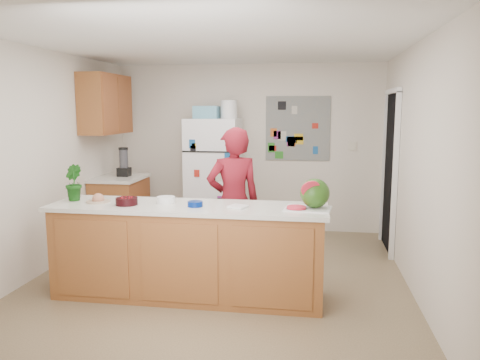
% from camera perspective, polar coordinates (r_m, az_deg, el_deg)
% --- Properties ---
extents(floor, '(4.00, 4.50, 0.02)m').
position_cam_1_polar(floor, '(5.22, -2.60, -12.07)').
color(floor, brown).
rests_on(floor, ground).
extents(wall_back, '(4.00, 0.02, 2.50)m').
position_cam_1_polar(wall_back, '(7.13, 0.96, 3.93)').
color(wall_back, beige).
rests_on(wall_back, ground).
extents(wall_left, '(0.02, 4.50, 2.50)m').
position_cam_1_polar(wall_left, '(5.67, -23.03, 2.04)').
color(wall_left, beige).
rests_on(wall_left, ground).
extents(wall_right, '(0.02, 4.50, 2.50)m').
position_cam_1_polar(wall_right, '(4.92, 20.88, 1.26)').
color(wall_right, beige).
rests_on(wall_right, ground).
extents(ceiling, '(4.00, 4.50, 0.02)m').
position_cam_1_polar(ceiling, '(4.93, -2.81, 16.52)').
color(ceiling, white).
rests_on(ceiling, wall_back).
extents(doorway, '(0.03, 0.85, 2.04)m').
position_cam_1_polar(doorway, '(6.36, 17.90, 0.86)').
color(doorway, black).
rests_on(doorway, ground).
extents(peninsula_base, '(2.60, 0.62, 0.88)m').
position_cam_1_polar(peninsula_base, '(4.65, -6.33, -8.84)').
color(peninsula_base, brown).
rests_on(peninsula_base, floor).
extents(peninsula_top, '(2.68, 0.70, 0.04)m').
position_cam_1_polar(peninsula_top, '(4.54, -6.42, -3.29)').
color(peninsula_top, silver).
rests_on(peninsula_top, peninsula_base).
extents(side_counter_base, '(0.60, 0.80, 0.86)m').
position_cam_1_polar(side_counter_base, '(6.83, -14.36, -3.50)').
color(side_counter_base, brown).
rests_on(side_counter_base, floor).
extents(side_counter_top, '(0.64, 0.84, 0.04)m').
position_cam_1_polar(side_counter_top, '(6.76, -14.50, 0.24)').
color(side_counter_top, silver).
rests_on(side_counter_top, side_counter_base).
extents(upper_cabinets, '(0.35, 1.00, 0.80)m').
position_cam_1_polar(upper_cabinets, '(6.70, -16.03, 8.86)').
color(upper_cabinets, brown).
rests_on(upper_cabinets, wall_left).
extents(refrigerator, '(0.75, 0.70, 1.70)m').
position_cam_1_polar(refrigerator, '(6.88, -3.20, 0.40)').
color(refrigerator, silver).
rests_on(refrigerator, floor).
extents(fridge_top_bin, '(0.35, 0.28, 0.18)m').
position_cam_1_polar(fridge_top_bin, '(6.83, -4.09, 8.24)').
color(fridge_top_bin, '#5999B2').
rests_on(fridge_top_bin, refrigerator).
extents(photo_collage, '(0.95, 0.01, 0.95)m').
position_cam_1_polar(photo_collage, '(7.03, 7.05, 6.25)').
color(photo_collage, slate).
rests_on(photo_collage, wall_back).
extents(person, '(0.71, 0.60, 1.64)m').
position_cam_1_polar(person, '(5.15, -0.80, -2.70)').
color(person, maroon).
rests_on(person, floor).
extents(blender_appliance, '(0.12, 0.12, 0.38)m').
position_cam_1_polar(blender_appliance, '(6.76, -13.99, 2.06)').
color(blender_appliance, black).
rests_on(blender_appliance, side_counter_top).
extents(cutting_board, '(0.45, 0.36, 0.01)m').
position_cam_1_polar(cutting_board, '(4.36, 8.28, -3.46)').
color(cutting_board, silver).
rests_on(cutting_board, peninsula_top).
extents(watermelon, '(0.27, 0.27, 0.27)m').
position_cam_1_polar(watermelon, '(4.35, 9.12, -1.61)').
color(watermelon, '#1D5C0F').
rests_on(watermelon, cutting_board).
extents(watermelon_slice, '(0.18, 0.18, 0.02)m').
position_cam_1_polar(watermelon_slice, '(4.31, 6.89, -3.35)').
color(watermelon_slice, '#E4325E').
rests_on(watermelon_slice, cutting_board).
extents(cherry_bowl, '(0.26, 0.26, 0.07)m').
position_cam_1_polar(cherry_bowl, '(4.63, -13.65, -2.54)').
color(cherry_bowl, black).
rests_on(cherry_bowl, peninsula_top).
extents(white_bowl, '(0.18, 0.18, 0.06)m').
position_cam_1_polar(white_bowl, '(4.67, -9.01, -2.39)').
color(white_bowl, silver).
rests_on(white_bowl, peninsula_top).
extents(cobalt_bowl, '(0.18, 0.18, 0.05)m').
position_cam_1_polar(cobalt_bowl, '(4.45, -5.48, -2.91)').
color(cobalt_bowl, '#001760').
rests_on(cobalt_bowl, peninsula_top).
extents(plate, '(0.27, 0.27, 0.02)m').
position_cam_1_polar(plate, '(4.85, -16.90, -2.51)').
color(plate, '#C3AE93').
rests_on(plate, peninsula_top).
extents(paper_towel, '(0.20, 0.20, 0.02)m').
position_cam_1_polar(paper_towel, '(4.39, -0.24, -3.25)').
color(paper_towel, white).
rests_on(paper_towel, peninsula_top).
extents(keys, '(0.09, 0.06, 0.01)m').
position_cam_1_polar(keys, '(4.30, 8.94, -3.65)').
color(keys, gray).
rests_on(keys, peninsula_top).
extents(potted_plant, '(0.25, 0.25, 0.36)m').
position_cam_1_polar(potted_plant, '(5.00, -19.70, -0.31)').
color(potted_plant, '#153B11').
rests_on(potted_plant, peninsula_top).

